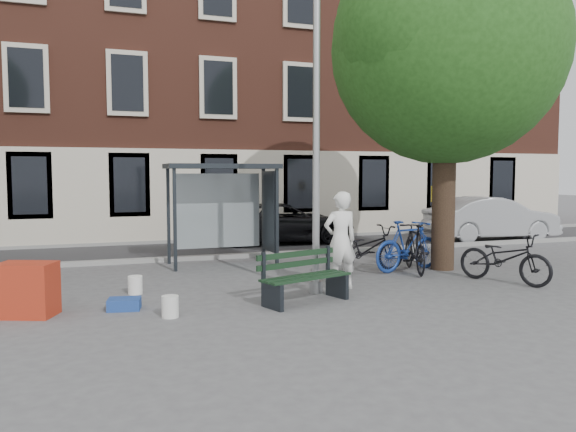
# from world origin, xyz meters

# --- Properties ---
(ground) EXTENTS (90.00, 90.00, 0.00)m
(ground) POSITION_xyz_m (0.00, 0.00, 0.00)
(ground) COLOR #4C4C4F
(ground) RESTS_ON ground
(road) EXTENTS (40.00, 4.00, 0.01)m
(road) POSITION_xyz_m (0.00, 7.00, 0.01)
(road) COLOR #28282B
(road) RESTS_ON ground
(curb_near) EXTENTS (40.00, 0.25, 0.12)m
(curb_near) POSITION_xyz_m (0.00, 5.00, 0.06)
(curb_near) COLOR gray
(curb_near) RESTS_ON ground
(curb_far) EXTENTS (40.00, 0.25, 0.12)m
(curb_far) POSITION_xyz_m (0.00, 9.00, 0.06)
(curb_far) COLOR gray
(curb_far) RESTS_ON ground
(building_row) EXTENTS (30.00, 8.00, 14.00)m
(building_row) POSITION_xyz_m (0.00, 13.00, 7.00)
(building_row) COLOR brown
(building_row) RESTS_ON ground
(lamppost) EXTENTS (0.28, 0.35, 6.11)m
(lamppost) POSITION_xyz_m (0.00, 0.00, 2.78)
(lamppost) COLOR #9EA0A3
(lamppost) RESTS_ON ground
(tree_right) EXTENTS (5.76, 5.60, 8.20)m
(tree_right) POSITION_xyz_m (4.01, 1.38, 5.62)
(tree_right) COLOR black
(tree_right) RESTS_ON ground
(bus_shelter) EXTENTS (2.85, 1.45, 2.62)m
(bus_shelter) POSITION_xyz_m (-0.61, 4.11, 1.92)
(bus_shelter) COLOR #1E2328
(bus_shelter) RESTS_ON ground
(painter) EXTENTS (0.75, 0.51, 2.01)m
(painter) POSITION_xyz_m (0.62, 0.20, 1.01)
(painter) COLOR white
(painter) RESTS_ON ground
(bench) EXTENTS (1.88, 1.11, 0.93)m
(bench) POSITION_xyz_m (-0.52, -0.71, 0.43)
(bench) COLOR #1E2328
(bench) RESTS_ON ground
(bike_a) EXTENTS (2.21, 0.96, 1.13)m
(bike_a) POSITION_xyz_m (2.00, 1.74, 0.56)
(bike_a) COLOR black
(bike_a) RESTS_ON ground
(bike_b) EXTENTS (2.15, 1.05, 1.24)m
(bike_b) POSITION_xyz_m (3.07, 1.59, 0.62)
(bike_b) COLOR navy
(bike_b) RESTS_ON ground
(bike_c) EXTENTS (1.50, 2.19, 1.09)m
(bike_c) POSITION_xyz_m (4.25, -0.42, 0.55)
(bike_c) COLOR black
(bike_c) RESTS_ON ground
(bike_d) EXTENTS (1.17, 2.06, 1.19)m
(bike_d) POSITION_xyz_m (3.12, 1.37, 0.60)
(bike_d) COLOR black
(bike_d) RESTS_ON ground
(car_dark) EXTENTS (5.08, 2.67, 1.37)m
(car_dark) POSITION_xyz_m (1.96, 7.84, 0.68)
(car_dark) COLOR black
(car_dark) RESTS_ON ground
(car_silver) EXTENTS (4.80, 1.97, 1.55)m
(car_silver) POSITION_xyz_m (9.19, 6.08, 0.77)
(car_silver) COLOR #9EA0A5
(car_silver) RESTS_ON ground
(red_stand) EXTENTS (1.06, 0.88, 0.90)m
(red_stand) POSITION_xyz_m (-5.24, -0.13, 0.45)
(red_stand) COLOR #AA2B16
(red_stand) RESTS_ON ground
(blue_crate) EXTENTS (0.61, 0.49, 0.20)m
(blue_crate) POSITION_xyz_m (-3.69, -0.19, 0.10)
(blue_crate) COLOR navy
(blue_crate) RESTS_ON ground
(bucket_a) EXTENTS (0.37, 0.37, 0.36)m
(bucket_a) POSITION_xyz_m (-3.41, 1.06, 0.18)
(bucket_a) COLOR white
(bucket_a) RESTS_ON ground
(bucket_b) EXTENTS (0.35, 0.35, 0.36)m
(bucket_b) POSITION_xyz_m (-3.00, -0.99, 0.18)
(bucket_b) COLOR silver
(bucket_b) RESTS_ON ground
(bucket_c) EXTENTS (0.30, 0.30, 0.36)m
(bucket_c) POSITION_xyz_m (-5.55, 0.07, 0.18)
(bucket_c) COLOR white
(bucket_c) RESTS_ON ground
(notice_sign) EXTENTS (0.35, 0.10, 2.02)m
(notice_sign) POSITION_xyz_m (5.11, 3.42, 1.49)
(notice_sign) COLOR #9EA0A3
(notice_sign) RESTS_ON ground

